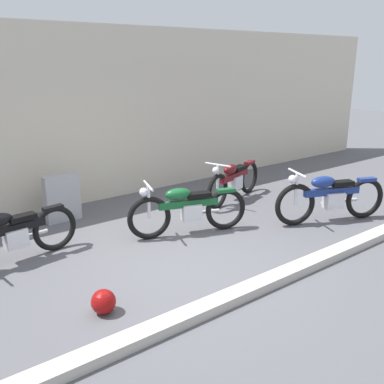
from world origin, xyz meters
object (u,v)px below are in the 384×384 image
at_px(stone_marker, 62,198).
at_px(motorcycle_maroon, 234,180).
at_px(motorcycle_blue, 330,197).
at_px(motorcycle_green, 188,209).
at_px(motorcycle_black, 11,235).
at_px(helmet, 103,302).

relative_size(stone_marker, motorcycle_maroon, 0.44).
relative_size(stone_marker, motorcycle_blue, 0.42).
bearing_deg(motorcycle_green, motorcycle_maroon, -135.96).
relative_size(motorcycle_green, motorcycle_blue, 0.97).
bearing_deg(stone_marker, motorcycle_maroon, -17.18).
distance_m(motorcycle_black, motorcycle_blue, 5.20).
xyz_separation_m(motorcycle_black, motorcycle_blue, (4.93, -1.68, 0.03)).
height_order(stone_marker, helmet, stone_marker).
xyz_separation_m(motorcycle_green, motorcycle_black, (-2.60, 0.62, -0.01)).
xyz_separation_m(helmet, motorcycle_maroon, (3.97, 2.16, 0.29)).
distance_m(motorcycle_green, motorcycle_maroon, 2.01).
bearing_deg(helmet, motorcycle_green, 31.03).
height_order(stone_marker, motorcycle_blue, motorcycle_blue).
relative_size(helmet, motorcycle_black, 0.14).
relative_size(stone_marker, helmet, 2.94).
bearing_deg(helmet, motorcycle_black, 102.90).
relative_size(helmet, motorcycle_maroon, 0.15).
relative_size(motorcycle_blue, motorcycle_maroon, 1.05).
bearing_deg(motorcycle_green, motorcycle_black, 5.06).
xyz_separation_m(stone_marker, motorcycle_black, (-1.22, -1.22, 0.01)).
distance_m(helmet, motorcycle_green, 2.54).
distance_m(stone_marker, motorcycle_black, 1.73).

